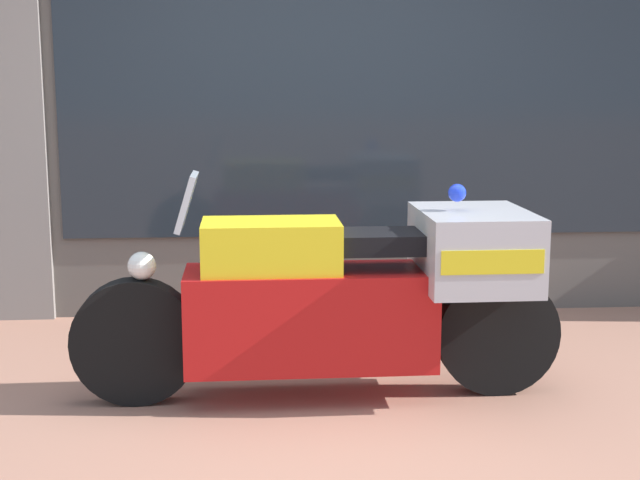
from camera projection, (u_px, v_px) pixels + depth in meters
ground_plane at (333, 405)px, 4.43m from camera, size 60.00×60.00×0.00m
shop_building at (247, 48)px, 6.04m from camera, size 5.47×0.55×3.60m
window_display at (367, 241)px, 6.37m from camera, size 4.03×0.30×1.91m
paramedic_motorcycle at (354, 290)px, 4.47m from camera, size 2.47×0.73×1.15m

